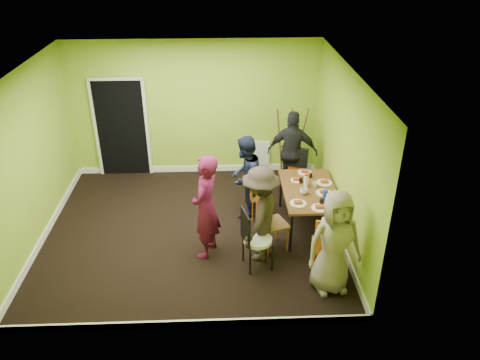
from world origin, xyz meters
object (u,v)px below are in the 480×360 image
object	(u,v)px
chair_left_near	(269,220)
orange_bottle	(308,184)
chair_left_far	(255,192)
thermos	(306,181)
person_standing	(206,207)
person_left_near	(260,214)
person_back_end	(292,152)
blue_bottle	(325,195)
chair_back_end	(297,163)
person_front_end	(334,243)
chair_front_end	(328,244)
dining_table	(309,192)
chair_bentwood	(253,237)
person_left_far	(245,177)
easel	(290,145)

from	to	relation	value
chair_left_near	orange_bottle	xyz separation A→B (m)	(0.74, 0.73, 0.22)
chair_left_far	thermos	distance (m)	0.95
chair_left_far	person_standing	xyz separation A→B (m)	(-0.84, -1.05, 0.37)
chair_left_near	person_left_near	distance (m)	0.31
orange_bottle	person_back_end	distance (m)	1.23
blue_bottle	chair_back_end	bearing A→B (deg)	97.57
person_standing	person_left_near	xyz separation A→B (m)	(0.83, -0.12, -0.08)
orange_bottle	chair_back_end	bearing A→B (deg)	91.00
blue_bottle	person_front_end	bearing A→B (deg)	-95.17
chair_front_end	dining_table	bearing A→B (deg)	101.52
person_front_end	chair_left_near	bearing A→B (deg)	121.07
chair_left_near	person_back_end	bearing A→B (deg)	139.55
chair_front_end	chair_bentwood	bearing A→B (deg)	174.29
person_front_end	chair_bentwood	bearing A→B (deg)	144.51
person_left_far	person_left_near	xyz separation A→B (m)	(0.17, -1.26, 0.03)
chair_front_end	orange_bottle	xyz separation A→B (m)	(-0.06, 1.44, 0.19)
chair_bentwood	thermos	bearing A→B (deg)	125.55
chair_front_end	chair_back_end	bearing A→B (deg)	101.28
chair_left_far	person_standing	bearing A→B (deg)	-46.85
orange_bottle	person_back_end	xyz separation A→B (m)	(-0.10, 1.23, 0.03)
person_left_near	person_back_end	xyz separation A→B (m)	(0.79, 2.12, 0.04)
chair_front_end	orange_bottle	distance (m)	1.46
person_left_far	person_back_end	bearing A→B (deg)	156.02
chair_left_near	person_standing	size ratio (longest dim) A/B	0.58
person_front_end	orange_bottle	bearing A→B (deg)	83.05
thermos	person_standing	distance (m)	1.85
chair_left_near	person_left_near	xyz separation A→B (m)	(-0.15, -0.17, 0.22)
dining_table	easel	size ratio (longest dim) A/B	0.94
easel	person_left_near	xyz separation A→B (m)	(-0.81, -2.54, -0.00)
chair_left_far	thermos	world-z (taller)	thermos
dining_table	chair_back_end	xyz separation A→B (m)	(-0.03, 1.20, -0.04)
chair_left_far	chair_back_end	distance (m)	1.20
chair_bentwood	orange_bottle	size ratio (longest dim) A/B	12.83
chair_back_end	person_back_end	bearing A→B (deg)	-38.73
chair_bentwood	person_front_end	bearing A→B (deg)	49.94
easel	blue_bottle	distance (m)	2.14
person_left_near	person_front_end	size ratio (longest dim) A/B	0.99
chair_back_end	person_left_far	world-z (taller)	person_left_far
person_back_end	chair_bentwood	bearing A→B (deg)	80.77
chair_front_end	person_left_far	world-z (taller)	person_left_far
chair_left_far	chair_back_end	bearing A→B (deg)	125.73
dining_table	thermos	distance (m)	0.20
chair_bentwood	person_front_end	xyz separation A→B (m)	(1.09, -0.53, 0.24)
person_standing	person_left_far	distance (m)	1.33
dining_table	person_left_near	xyz separation A→B (m)	(-0.90, -0.79, 0.09)
person_standing	person_left_near	bearing A→B (deg)	100.37
chair_left_near	blue_bottle	world-z (taller)	chair_left_near
person_standing	person_front_end	world-z (taller)	person_standing
chair_back_end	person_left_far	bearing A→B (deg)	55.87
thermos	blue_bottle	world-z (taller)	thermos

